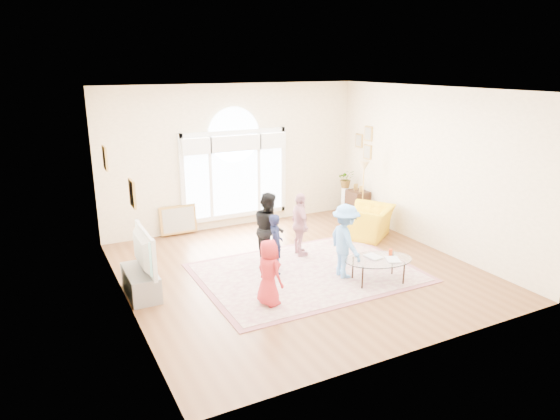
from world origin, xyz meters
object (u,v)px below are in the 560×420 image
coffee_table (379,260)px  armchair (368,222)px  tv_console (141,283)px  area_rug (307,273)px  television (139,251)px

coffee_table → armchair: bearing=70.8°
armchair → coffee_table: bearing=22.0°
tv_console → armchair: (4.98, 0.61, 0.13)m
coffee_table → armchair: 2.34m
coffee_table → armchair: size_ratio=1.26×
area_rug → television: size_ratio=3.06×
area_rug → television: bearing=170.3°
area_rug → armchair: size_ratio=3.45×
tv_console → coffee_table: 3.96m
tv_console → television: 0.55m
armchair → television: bearing=-28.3°
area_rug → television: 2.96m
armchair → area_rug: bearing=-8.3°
coffee_table → tv_console: bearing=173.4°
tv_console → armchair: size_ratio=0.96×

